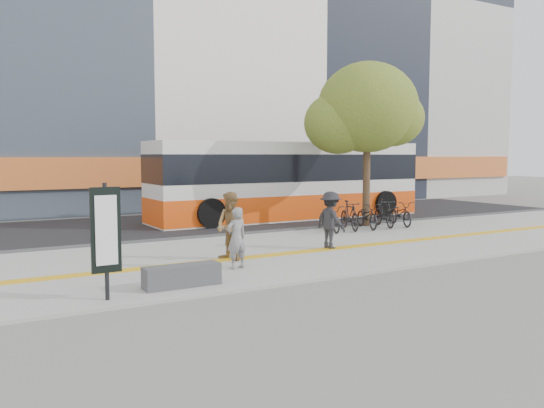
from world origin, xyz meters
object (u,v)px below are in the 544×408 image
seated_woman (236,238)px  pedestrian_tan (231,226)px  street_tree (365,110)px  signboard (106,232)px  bench (182,276)px  bus (290,183)px  pedestrian_dark (331,220)px

seated_woman → pedestrian_tan: (0.36, 1.01, 0.15)m
seated_woman → street_tree: bearing=-156.6°
signboard → pedestrian_tan: size_ratio=1.24×
signboard → street_tree: size_ratio=0.35×
signboard → pedestrian_tan: signboard is taller
bench → street_tree: (9.78, 6.02, 4.21)m
signboard → street_tree: street_tree is taller
bench → bus: 13.09m
bench → seated_woman: size_ratio=1.08×
bus → seated_woman: bearing=-128.7°
bus → seated_woman: (-6.90, -8.62, -0.78)m
bench → pedestrian_dark: 5.96m
signboard → pedestrian_dark: size_ratio=1.33×
bench → pedestrian_tan: (2.16, 2.09, 0.66)m
bench → bus: (8.70, 9.70, 1.29)m
street_tree → bench: bearing=-148.4°
street_tree → bus: bearing=106.4°
bench → signboard: 1.94m
bus → seated_woman: bus is taller
street_tree → seated_woman: size_ratio=4.28×
bench → pedestrian_tan: bearing=44.1°
street_tree → bus: 4.82m
pedestrian_tan → bench: bearing=-66.4°
bench → bus: size_ratio=0.13×
signboard → seated_woman: (3.40, 1.38, -0.55)m
street_tree → seated_woman: street_tree is taller
seated_woman → pedestrian_tan: 1.08m
bus → seated_woman: size_ratio=8.33×
signboard → pedestrian_tan: bearing=32.5°
bench → seated_woman: bearing=30.9°
bus → pedestrian_tan: bearing=-130.7°
street_tree → seated_woman: (-7.98, -4.94, -3.70)m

